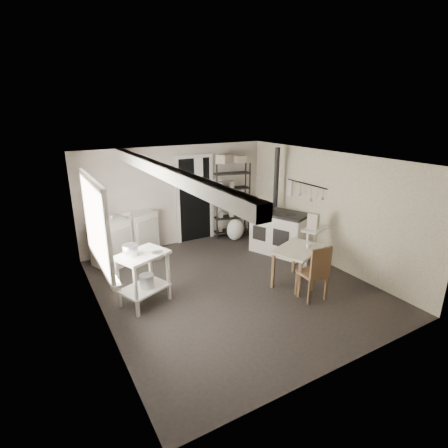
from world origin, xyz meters
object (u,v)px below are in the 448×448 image
chair (312,272)px  stove (279,234)px  stockpot (131,253)px  base_cabinets (125,238)px  prep_table (144,281)px  flour_sack (235,231)px  shelf_rack (231,199)px  work_table (297,265)px

chair → stove: bearing=72.3°
stockpot → chair: size_ratio=0.27×
stockpot → base_cabinets: bearing=78.5°
prep_table → flour_sack: 3.35m
shelf_rack → prep_table: bearing=-131.2°
shelf_rack → stockpot: bearing=-133.0°
work_table → chair: 0.52m
stockpot → chair: (2.68, -1.25, -0.45)m
base_cabinets → chair: (2.28, -3.21, 0.02)m
stove → flour_sack: 1.25m
chair → flour_sack: (0.33, 2.99, -0.24)m
prep_table → stove: size_ratio=0.75×
base_cabinets → stockpot: bearing=-125.3°
stockpot → base_cabinets: stockpot is taller
stove → chair: chair is taller
stove → shelf_rack: bearing=79.7°
prep_table → stockpot: bearing=173.5°
work_table → stockpot: bearing=165.0°
stove → chair: (-0.77, -1.84, 0.04)m
stockpot → base_cabinets: 2.06m
base_cabinets → shelf_rack: (2.71, 0.12, 0.49)m
prep_table → shelf_rack: size_ratio=0.48×
prep_table → base_cabinets: (0.23, 1.98, 0.06)m
prep_table → work_table: prep_table is taller
base_cabinets → work_table: 3.61m
base_cabinets → chair: chair is taller
base_cabinets → work_table: bearing=-72.4°
base_cabinets → shelf_rack: shelf_rack is taller
stove → work_table: 1.49m
prep_table → base_cabinets: size_ratio=0.61×
base_cabinets → prep_table: bearing=-120.5°
stove → work_table: (-0.66, -1.34, -0.06)m
work_table → stove: bearing=63.9°
stove → flour_sack: stove is taller
stockpot → shelf_rack: shelf_rack is taller
stockpot → shelf_rack: size_ratio=0.14×
base_cabinets → stove: size_ratio=1.22×
prep_table → chair: size_ratio=0.91×
stove → work_table: stove is taller
shelf_rack → flour_sack: 0.79m
work_table → chair: chair is taller
shelf_rack → base_cabinets: bearing=-164.2°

